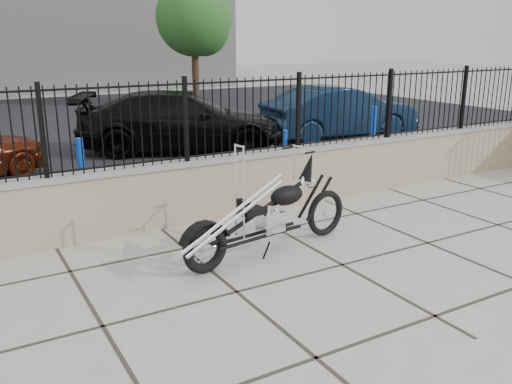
% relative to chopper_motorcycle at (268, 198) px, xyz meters
% --- Properties ---
extents(ground_plane, '(90.00, 90.00, 0.00)m').
position_rel_chopper_motorcycle_xyz_m(ground_plane, '(0.62, -0.80, -0.77)').
color(ground_plane, '#99968E').
rests_on(ground_plane, ground).
extents(parking_lot, '(30.00, 30.00, 0.00)m').
position_rel_chopper_motorcycle_xyz_m(parking_lot, '(0.62, 11.70, -0.77)').
color(parking_lot, black).
rests_on(parking_lot, ground).
extents(retaining_wall, '(14.00, 0.36, 0.96)m').
position_rel_chopper_motorcycle_xyz_m(retaining_wall, '(0.62, 1.70, -0.29)').
color(retaining_wall, gray).
rests_on(retaining_wall, ground_plane).
extents(iron_fence, '(14.00, 0.08, 1.20)m').
position_rel_chopper_motorcycle_xyz_m(iron_fence, '(0.62, 1.70, 0.79)').
color(iron_fence, black).
rests_on(iron_fence, retaining_wall).
extents(background_building, '(22.00, 6.00, 8.00)m').
position_rel_chopper_motorcycle_xyz_m(background_building, '(0.62, 25.70, 3.23)').
color(background_building, beige).
rests_on(background_building, ground_plane).
extents(chopper_motorcycle, '(2.60, 0.84, 1.54)m').
position_rel_chopper_motorcycle_xyz_m(chopper_motorcycle, '(0.00, 0.00, 0.00)').
color(chopper_motorcycle, black).
rests_on(chopper_motorcycle, ground_plane).
extents(car_black, '(5.51, 4.07, 1.48)m').
position_rel_chopper_motorcycle_xyz_m(car_black, '(1.64, 6.82, -0.03)').
color(car_black, black).
rests_on(car_black, parking_lot).
extents(car_blue, '(4.54, 1.96, 1.46)m').
position_rel_chopper_motorcycle_xyz_m(car_blue, '(6.16, 6.27, -0.04)').
color(car_blue, '#0F2037').
rests_on(car_blue, parking_lot).
extents(bollard_a, '(0.15, 0.15, 1.07)m').
position_rel_chopper_motorcycle_xyz_m(bollard_a, '(-1.49, 3.86, -0.24)').
color(bollard_a, '#0C1FB4').
rests_on(bollard_a, ground_plane).
extents(bollard_b, '(0.12, 0.12, 0.88)m').
position_rel_chopper_motorcycle_xyz_m(bollard_b, '(2.67, 3.71, -0.33)').
color(bollard_b, '#0B46A9').
rests_on(bollard_b, ground_plane).
extents(bollard_c, '(0.15, 0.15, 1.12)m').
position_rel_chopper_motorcycle_xyz_m(bollard_c, '(5.70, 4.37, -0.21)').
color(bollard_c, blue).
rests_on(bollard_c, ground_plane).
extents(tree_right, '(3.09, 3.09, 5.21)m').
position_rel_chopper_motorcycle_xyz_m(tree_right, '(5.86, 15.47, 2.88)').
color(tree_right, '#382619').
rests_on(tree_right, ground_plane).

